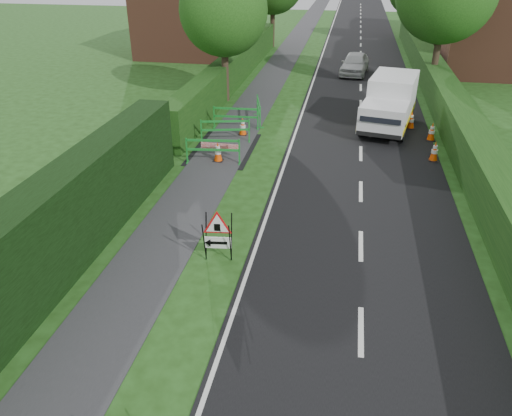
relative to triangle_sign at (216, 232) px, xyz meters
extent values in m
plane|color=#1E4012|center=(1.25, -3.10, -0.87)|extent=(120.00, 120.00, 0.00)
cube|color=black|center=(3.75, 31.90, -0.86)|extent=(6.00, 90.00, 0.02)
cube|color=#2D2D30|center=(-1.75, 31.90, -0.86)|extent=(2.00, 90.00, 0.02)
cube|color=black|center=(-3.75, -3.10, -0.87)|extent=(1.10, 18.00, 2.50)
cube|color=#14380F|center=(-3.75, 18.90, -0.87)|extent=(1.00, 24.00, 1.80)
cube|color=#14380F|center=(7.75, 12.90, -0.87)|extent=(1.20, 50.00, 1.50)
cube|color=brown|center=(-8.75, 26.90, 1.88)|extent=(7.00, 7.00, 5.50)
cube|color=brown|center=(12.25, 24.90, 1.88)|extent=(7.00, 7.00, 5.50)
cube|color=brown|center=(13.25, 38.90, 1.88)|extent=(7.00, 7.00, 5.50)
cylinder|color=#2D2116|center=(-3.35, 14.90, 0.45)|extent=(0.36, 0.36, 2.62)
sphere|color=#1C4512|center=(-3.35, 14.90, 3.63)|extent=(4.40, 4.40, 4.40)
cylinder|color=#2D2116|center=(7.65, 18.90, 0.62)|extent=(0.36, 0.36, 2.97)
cylinder|color=#2D2116|center=(-3.35, 30.90, 0.53)|extent=(0.36, 0.36, 2.80)
cylinder|color=#2D2116|center=(7.65, 34.90, 0.36)|extent=(0.36, 0.36, 2.45)
cylinder|color=black|center=(-0.28, -0.17, -0.22)|extent=(0.08, 0.39, 1.24)
cylinder|color=black|center=(-0.31, 0.14, -0.22)|extent=(0.08, 0.39, 1.24)
cylinder|color=black|center=(0.39, -0.09, -0.22)|extent=(0.08, 0.39, 1.24)
cylinder|color=black|center=(0.35, 0.22, -0.22)|extent=(0.08, 0.39, 1.24)
cube|color=white|center=(0.04, 0.00, -0.31)|extent=(0.69, 0.10, 0.34)
cube|color=black|center=(0.04, -0.02, -0.31)|extent=(0.49, 0.07, 0.08)
cone|color=black|center=(-0.22, -0.05, -0.31)|extent=(0.18, 0.22, 0.20)
cube|color=black|center=(0.04, -0.02, 0.16)|extent=(0.16, 0.03, 0.20)
cube|color=silver|center=(5.06, 12.68, 0.44)|extent=(2.43, 3.34, 1.82)
cube|color=silver|center=(4.61, 10.42, 0.09)|extent=(2.23, 2.28, 1.11)
cube|color=black|center=(4.43, 9.50, 0.36)|extent=(1.67, 0.53, 0.51)
cube|color=yellow|center=(3.95, 12.00, -0.28)|extent=(0.92, 4.57, 0.23)
cube|color=yellow|center=(5.82, 11.63, -0.28)|extent=(0.92, 4.57, 0.23)
cube|color=black|center=(4.43, 9.51, -0.41)|extent=(1.83, 0.47, 0.19)
cylinder|color=black|center=(3.77, 10.54, -0.49)|extent=(0.37, 0.78, 0.75)
cylinder|color=black|center=(5.43, 10.21, -0.49)|extent=(0.37, 0.78, 0.75)
cylinder|color=black|center=(4.36, 13.52, -0.49)|extent=(0.37, 0.78, 0.75)
cylinder|color=black|center=(6.02, 13.19, -0.49)|extent=(0.37, 0.78, 0.75)
cube|color=black|center=(6.50, 8.21, -0.85)|extent=(0.38, 0.38, 0.04)
cone|color=#F84B07|center=(6.50, 8.21, -0.45)|extent=(0.32, 0.32, 0.75)
cylinder|color=white|center=(6.50, 8.21, -0.49)|extent=(0.25, 0.25, 0.14)
cylinder|color=white|center=(6.50, 8.21, -0.30)|extent=(0.17, 0.17, 0.10)
cube|color=black|center=(6.68, 10.53, -0.85)|extent=(0.38, 0.38, 0.04)
cone|color=#F84B07|center=(6.68, 10.53, -0.45)|extent=(0.32, 0.32, 0.75)
cylinder|color=white|center=(6.68, 10.53, -0.49)|extent=(0.25, 0.25, 0.14)
cylinder|color=white|center=(6.68, 10.53, -0.30)|extent=(0.17, 0.17, 0.10)
cube|color=black|center=(5.96, 11.97, -0.85)|extent=(0.38, 0.38, 0.04)
cone|color=#F84B07|center=(5.96, 11.97, -0.45)|extent=(0.32, 0.32, 0.75)
cylinder|color=white|center=(5.96, 11.97, -0.49)|extent=(0.25, 0.25, 0.14)
cylinder|color=white|center=(5.96, 11.97, -0.30)|extent=(0.17, 0.17, 0.10)
cube|color=black|center=(-1.67, 6.64, -0.85)|extent=(0.38, 0.38, 0.04)
cone|color=#F84B07|center=(-1.67, 6.64, -0.45)|extent=(0.32, 0.32, 0.75)
cylinder|color=white|center=(-1.67, 6.64, -0.49)|extent=(0.25, 0.25, 0.14)
cylinder|color=white|center=(-1.67, 6.64, -0.30)|extent=(0.17, 0.17, 0.10)
cube|color=black|center=(-1.35, 9.74, -0.85)|extent=(0.38, 0.38, 0.04)
cone|color=#F84B07|center=(-1.35, 9.74, -0.45)|extent=(0.32, 0.32, 0.75)
cylinder|color=white|center=(-1.35, 9.74, -0.49)|extent=(0.25, 0.25, 0.14)
cylinder|color=white|center=(-1.35, 9.74, -0.30)|extent=(0.17, 0.17, 0.10)
cube|color=#178229|center=(-2.79, 6.27, -0.37)|extent=(0.06, 0.06, 1.00)
cube|color=#178229|center=(-0.80, 6.52, -0.37)|extent=(0.06, 0.06, 1.00)
cube|color=#178229|center=(-1.79, 6.40, 0.05)|extent=(1.99, 0.30, 0.08)
cube|color=#178229|center=(-1.79, 6.40, -0.32)|extent=(1.99, 0.30, 0.08)
cube|color=#178229|center=(-2.79, 6.27, -0.85)|extent=(0.10, 0.35, 0.04)
cube|color=#178229|center=(-0.80, 6.52, -0.85)|extent=(0.10, 0.35, 0.04)
cube|color=#178229|center=(-2.85, 8.47, -0.37)|extent=(0.06, 0.06, 1.00)
cube|color=#178229|center=(-0.90, 8.93, -0.37)|extent=(0.06, 0.06, 1.00)
cube|color=#178229|center=(-1.87, 8.70, 0.05)|extent=(1.96, 0.51, 0.08)
cube|color=#178229|center=(-1.87, 8.70, -0.32)|extent=(1.96, 0.51, 0.08)
cube|color=#178229|center=(-2.85, 8.47, -0.85)|extent=(0.14, 0.35, 0.04)
cube|color=#178229|center=(-0.90, 8.93, -0.85)|extent=(0.14, 0.35, 0.04)
cube|color=#178229|center=(-2.83, 10.47, -0.37)|extent=(0.05, 0.05, 1.00)
cube|color=#178229|center=(-0.83, 10.58, -0.37)|extent=(0.05, 0.05, 1.00)
cube|color=#178229|center=(-1.83, 10.53, 0.05)|extent=(2.00, 0.16, 0.08)
cube|color=#178229|center=(-1.83, 10.53, -0.32)|extent=(2.00, 0.16, 0.08)
cube|color=#178229|center=(-2.83, 10.47, -0.85)|extent=(0.08, 0.35, 0.04)
cube|color=#178229|center=(-0.83, 10.58, -0.85)|extent=(0.08, 0.35, 0.04)
cube|color=#178229|center=(-0.76, 10.79, -0.37)|extent=(0.06, 0.06, 1.00)
cube|color=#178229|center=(-1.25, 12.73, -0.37)|extent=(0.06, 0.06, 1.00)
cube|color=#178229|center=(-1.01, 11.76, 0.05)|extent=(0.53, 1.95, 0.08)
cube|color=#178229|center=(-1.01, 11.76, -0.32)|extent=(0.53, 1.95, 0.08)
cube|color=#178229|center=(-0.76, 10.79, -0.85)|extent=(0.35, 0.14, 0.04)
cube|color=#178229|center=(-1.25, 12.73, -0.85)|extent=(0.35, 0.14, 0.04)
cube|color=red|center=(-1.70, 7.03, -0.87)|extent=(1.50, 0.08, 0.25)
imported|color=silver|center=(3.31, 22.37, -0.20)|extent=(1.98, 4.03, 1.32)
camera|label=1|loc=(3.03, -10.65, 6.57)|focal=35.00mm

